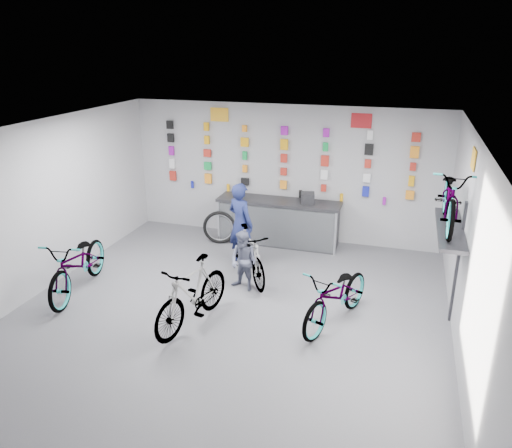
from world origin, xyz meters
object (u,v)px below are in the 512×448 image
(counter, at_px, (278,223))
(bike_right, at_px, (337,296))
(bike_center, at_px, (192,294))
(bike_service, at_px, (249,255))
(bike_left, at_px, (78,264))
(clerk, at_px, (241,224))
(customer, at_px, (244,261))

(counter, distance_m, bike_right, 3.46)
(bike_center, relative_size, bike_service, 1.08)
(bike_left, height_order, clerk, clerk)
(counter, bearing_deg, bike_right, -59.99)
(bike_service, bearing_deg, bike_center, -137.69)
(counter, height_order, bike_left, bike_left)
(counter, bearing_deg, customer, -91.05)
(bike_center, distance_m, bike_right, 2.27)
(bike_center, relative_size, bike_right, 0.96)
(counter, height_order, bike_right, counter)
(bike_left, xyz_separation_m, bike_center, (2.38, -0.44, -0.00))
(clerk, bearing_deg, bike_center, 117.86)
(counter, distance_m, clerk, 1.34)
(bike_left, height_order, bike_right, bike_left)
(clerk, bearing_deg, counter, -84.25)
(bike_right, distance_m, clerk, 2.86)
(counter, height_order, bike_service, bike_service)
(bike_right, bearing_deg, customer, 179.93)
(clerk, height_order, customer, clerk)
(bike_service, bearing_deg, customer, -123.16)
(bike_center, distance_m, customer, 1.44)
(bike_right, relative_size, clerk, 1.13)
(bike_right, distance_m, customer, 1.90)
(bike_service, distance_m, customer, 0.41)
(counter, bearing_deg, clerk, -111.18)
(bike_left, distance_m, customer, 2.93)
(bike_left, relative_size, bike_right, 1.10)
(customer, bearing_deg, bike_center, -86.85)
(bike_center, xyz_separation_m, customer, (0.39, 1.39, 0.01))
(bike_left, relative_size, bike_service, 1.23)
(counter, xyz_separation_m, bike_service, (-0.06, -1.90, 0.02))
(bike_center, xyz_separation_m, bike_service, (0.36, 1.79, -0.04))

